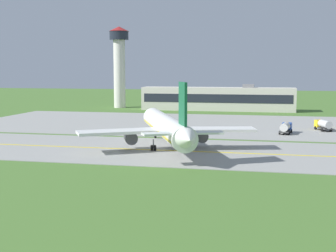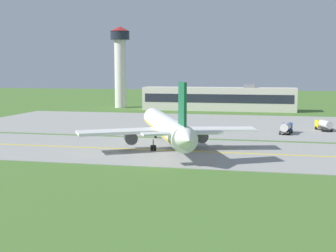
# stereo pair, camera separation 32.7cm
# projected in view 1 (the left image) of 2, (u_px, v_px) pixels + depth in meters

# --- Properties ---
(ground_plane) EXTENTS (500.00, 500.00, 0.00)m
(ground_plane) POSITION_uv_depth(u_px,v_px,m) (158.00, 151.00, 82.74)
(ground_plane) COLOR #47702D
(taxiway_strip) EXTENTS (240.00, 28.00, 0.10)m
(taxiway_strip) POSITION_uv_depth(u_px,v_px,m) (158.00, 150.00, 82.73)
(taxiway_strip) COLOR gray
(taxiway_strip) RESTS_ON ground
(apron_pad) EXTENTS (140.00, 52.00, 0.10)m
(apron_pad) POSITION_uv_depth(u_px,v_px,m) (231.00, 125.00, 121.45)
(apron_pad) COLOR gray
(apron_pad) RESTS_ON ground
(taxiway_centreline) EXTENTS (220.00, 0.60, 0.01)m
(taxiway_centreline) POSITION_uv_depth(u_px,v_px,m) (158.00, 150.00, 82.72)
(taxiway_centreline) COLOR yellow
(taxiway_centreline) RESTS_ON taxiway_strip
(airplane_lead) EXTENTS (31.30, 37.95, 12.70)m
(airplane_lead) POSITION_uv_depth(u_px,v_px,m) (166.00, 127.00, 83.70)
(airplane_lead) COLOR white
(airplane_lead) RESTS_ON ground
(service_truck_baggage) EXTENTS (3.82, 6.34, 2.65)m
(service_truck_baggage) POSITION_uv_depth(u_px,v_px,m) (323.00, 125.00, 109.05)
(service_truck_baggage) COLOR yellow
(service_truck_baggage) RESTS_ON ground
(service_truck_catering) EXTENTS (3.21, 6.28, 2.65)m
(service_truck_catering) POSITION_uv_depth(u_px,v_px,m) (286.00, 127.00, 103.80)
(service_truck_catering) COLOR #264CA5
(service_truck_catering) RESTS_ON ground
(terminal_building) EXTENTS (54.13, 8.83, 9.42)m
(terminal_building) POSITION_uv_depth(u_px,v_px,m) (218.00, 99.00, 163.85)
(terminal_building) COLOR beige
(terminal_building) RESTS_ON ground
(control_tower) EXTENTS (7.60, 7.60, 30.69)m
(control_tower) POSITION_uv_depth(u_px,v_px,m) (119.00, 60.00, 174.20)
(control_tower) COLOR silver
(control_tower) RESTS_ON ground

